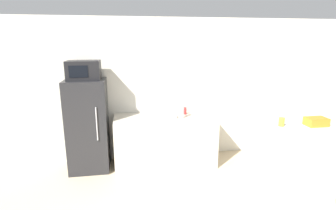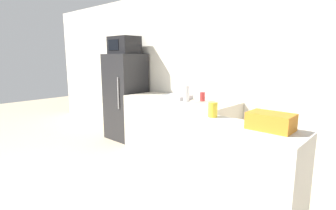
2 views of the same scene
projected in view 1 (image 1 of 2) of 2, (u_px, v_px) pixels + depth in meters
The scene contains 10 objects.
wall_back at pixel (152, 90), 4.84m from camera, with size 8.00×0.06×2.60m, color silver.
refrigerator at pixel (88, 126), 4.45m from camera, with size 0.66×0.61×1.57m.
microwave at pixel (84, 70), 4.22m from camera, with size 0.52×0.40×0.31m.
counter at pixel (165, 140), 4.70m from camera, with size 1.77×0.70×0.90m, color beige.
sink_basin at pixel (164, 115), 4.56m from camera, with size 0.38×0.32×0.06m, color #9EA3A8.
bottle_tall at pixel (181, 111), 4.46m from camera, with size 0.08×0.08×0.24m, color silver.
bottle_short at pixel (185, 111), 4.72m from camera, with size 0.08×0.08×0.13m, color red.
shelf_cabinet at pixel (304, 164), 3.63m from camera, with size 0.78×0.40×1.06m, color silver.
basket at pixel (316, 122), 3.57m from camera, with size 0.28×0.18×0.11m, color orange.
jar at pixel (282, 122), 3.55m from camera, with size 0.08×0.08×0.12m, color yellow.
Camera 1 is at (-0.46, -1.79, 2.18)m, focal length 28.00 mm.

